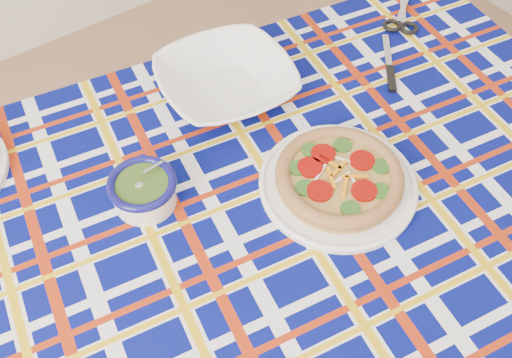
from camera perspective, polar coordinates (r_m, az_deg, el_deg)
dining_table at (r=1.16m, az=-0.07°, el=-5.68°), size 1.76×1.27×0.75m
tablecloth at (r=1.14m, az=-0.07°, el=-5.01°), size 1.79×1.31×0.11m
main_focaccia_plate at (r=1.12m, az=8.32°, el=0.18°), size 0.36×0.36×0.06m
pesto_bowl at (r=1.10m, az=-11.22°, el=-1.00°), size 0.17×0.17×0.08m
serving_bowl at (r=1.29m, az=-3.00°, el=9.64°), size 0.34×0.34×0.07m
table_knife at (r=1.45m, az=13.02°, el=12.29°), size 0.15×0.18×0.01m
kitchen_scissors at (r=1.59m, az=14.50°, el=16.18°), size 0.21×0.20×0.02m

